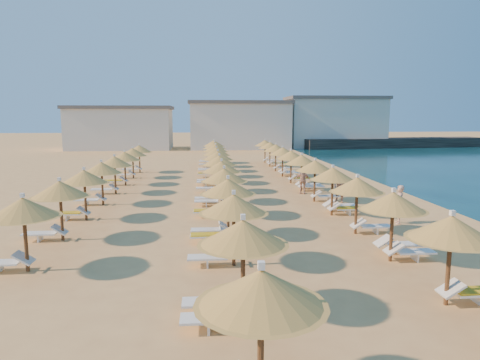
{
  "coord_description": "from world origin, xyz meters",
  "views": [
    {
      "loc": [
        -3.19,
        -20.91,
        5.07
      ],
      "look_at": [
        -1.15,
        4.0,
        1.3
      ],
      "focal_mm": 32.0,
      "sensor_mm": 36.0,
      "label": 1
    }
  ],
  "objects": [
    {
      "name": "parasol_row_inland",
      "position": [
        -9.05,
        5.42,
        2.1
      ],
      "size": [
        2.36,
        27.05,
        2.62
      ],
      "color": "brown",
      "rests_on": "ground"
    },
    {
      "name": "beachgoer_c",
      "position": [
        3.14,
        6.3,
        0.86
      ],
      "size": [
        1.09,
        0.71,
        1.73
      ],
      "primitive_type": "imported",
      "rotation": [
        0.0,
        0.0,
        -0.31
      ],
      "color": "tan",
      "rests_on": "ground"
    },
    {
      "name": "parasol_row_west",
      "position": [
        -2.26,
        5.42,
        2.1
      ],
      "size": [
        2.36,
        41.16,
        2.62
      ],
      "color": "brown",
      "rests_on": "ground"
    },
    {
      "name": "ground",
      "position": [
        0.0,
        0.0,
        0.0
      ],
      "size": [
        220.0,
        220.0,
        0.0
      ],
      "primitive_type": "plane",
      "color": "#E2A963",
      "rests_on": "ground"
    },
    {
      "name": "beachgoer_b",
      "position": [
        4.69,
        3.26,
        0.89
      ],
      "size": [
        1.09,
        1.08,
        1.78
      ],
      "primitive_type": "imported",
      "rotation": [
        0.0,
        0.0,
        -0.75
      ],
      "color": "tan",
      "rests_on": "ground"
    },
    {
      "name": "jetty",
      "position": [
        26.99,
        45.51,
        0.75
      ],
      "size": [
        30.26,
        7.75,
        1.5
      ],
      "primitive_type": "cube",
      "rotation": [
        0.0,
        0.0,
        0.13
      ],
      "color": "black",
      "rests_on": "ground"
    },
    {
      "name": "parasol_row_east",
      "position": [
        3.26,
        5.42,
        2.1
      ],
      "size": [
        2.36,
        41.16,
        2.62
      ],
      "color": "brown",
      "rests_on": "ground"
    },
    {
      "name": "loungers",
      "position": [
        -1.38,
        5.19,
        0.34
      ],
      "size": [
        15.47,
        39.38,
        0.66
      ],
      "color": "white",
      "rests_on": "ground"
    },
    {
      "name": "hotel_blocks",
      "position": [
        2.63,
        46.54,
        3.7
      ],
      "size": [
        49.42,
        10.73,
        8.1
      ],
      "color": "beige",
      "rests_on": "ground"
    },
    {
      "name": "beachgoer_a",
      "position": [
        5.92,
        -1.8,
        0.92
      ],
      "size": [
        0.62,
        0.77,
        1.84
      ],
      "primitive_type": "imported",
      "rotation": [
        0.0,
        0.0,
        -1.88
      ],
      "color": "tan",
      "rests_on": "ground"
    }
  ]
}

